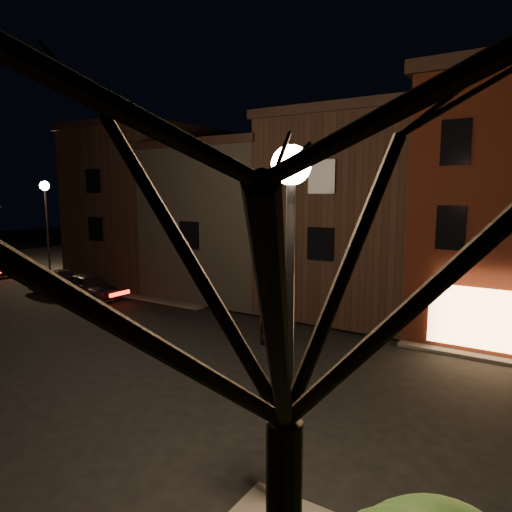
{
  "coord_description": "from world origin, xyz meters",
  "views": [
    {
      "loc": [
        9.5,
        -12.15,
        5.9
      ],
      "look_at": [
        -0.79,
        3.98,
        3.2
      ],
      "focal_mm": 32.0,
      "sensor_mm": 36.0,
      "label": 1
    }
  ],
  "objects": [
    {
      "name": "ground",
      "position": [
        0.0,
        0.0,
        0.0
      ],
      "size": [
        120.0,
        120.0,
        0.0
      ],
      "primitive_type": "plane",
      "color": "black",
      "rests_on": "ground"
    },
    {
      "name": "street_lamp_far",
      "position": [
        -19.0,
        6.2,
        5.18
      ],
      "size": [
        0.6,
        0.6,
        6.48
      ],
      "color": "black",
      "rests_on": "sidewalk_far_left"
    },
    {
      "name": "parked_car_b",
      "position": [
        -13.87,
        3.42,
        0.68
      ],
      "size": [
        4.15,
        1.49,
        1.36
      ],
      "primitive_type": "imported",
      "rotation": [
        0.0,
        0.0,
        1.56
      ],
      "color": "black",
      "rests_on": "ground"
    },
    {
      "name": "bare_tree_right",
      "position": [
        7.5,
        -8.5,
        6.15
      ],
      "size": [
        6.4,
        6.4,
        8.5
      ],
      "color": "black",
      "rests_on": "sidewalk_near_right"
    },
    {
      "name": "row_building_a",
      "position": [
        1.5,
        10.5,
        4.83
      ],
      "size": [
        7.3,
        10.3,
        9.4
      ],
      "color": "black",
      "rests_on": "ground"
    },
    {
      "name": "traffic_signal",
      "position": [
        5.6,
        -5.51,
        2.81
      ],
      "size": [
        0.58,
        0.38,
        4.05
      ],
      "color": "black",
      "rests_on": "sidewalk_near_right"
    },
    {
      "name": "street_lamp_near",
      "position": [
        6.2,
        -6.0,
        5.18
      ],
      "size": [
        0.6,
        0.6,
        6.48
      ],
      "color": "black",
      "rests_on": "sidewalk_near_right"
    },
    {
      "name": "corner_building",
      "position": [
        8.0,
        9.47,
        5.4
      ],
      "size": [
        6.5,
        8.5,
        10.5
      ],
      "color": "#42150B",
      "rests_on": "ground"
    },
    {
      "name": "row_building_c",
      "position": [
        -13.0,
        10.5,
        5.08
      ],
      "size": [
        7.3,
        10.3,
        9.9
      ],
      "color": "black",
      "rests_on": "ground"
    },
    {
      "name": "parked_car_a",
      "position": [
        -11.62,
        3.74,
        0.71
      ],
      "size": [
        4.31,
        2.1,
        1.41
      ],
      "primitive_type": "imported",
      "rotation": [
        0.0,
        0.0,
        1.46
      ],
      "color": "black",
      "rests_on": "ground"
    },
    {
      "name": "row_building_b",
      "position": [
        -5.75,
        10.5,
        4.33
      ],
      "size": [
        7.8,
        10.3,
        8.4
      ],
      "color": "black",
      "rests_on": "ground"
    },
    {
      "name": "sidewalk_far_left",
      "position": [
        -20.0,
        20.0,
        0.06
      ],
      "size": [
        30.0,
        30.0,
        0.12
      ],
      "primitive_type": "cube",
      "color": "#2D2B28",
      "rests_on": "ground"
    }
  ]
}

